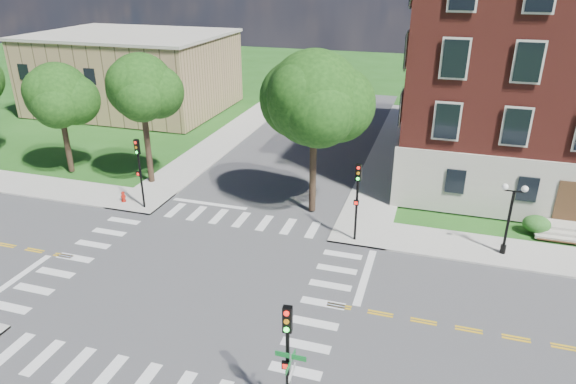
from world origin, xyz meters
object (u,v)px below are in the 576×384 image
(traffic_signal_nw, at_px, (139,165))
(twin_lamp_west, at_px, (510,215))
(traffic_signal_ne, at_px, (357,193))
(traffic_signal_se, at_px, (287,349))
(street_sign_pole, at_px, (291,375))
(fire_hydrant, at_px, (123,197))

(traffic_signal_nw, distance_m, twin_lamp_west, 22.84)
(traffic_signal_ne, bearing_deg, traffic_signal_se, -89.80)
(traffic_signal_se, relative_size, street_sign_pole, 1.55)
(fire_hydrant, bearing_deg, twin_lamp_west, 0.77)
(traffic_signal_nw, bearing_deg, twin_lamp_west, 1.76)
(twin_lamp_west, distance_m, fire_hydrant, 24.76)
(twin_lamp_west, distance_m, street_sign_pole, 16.97)
(traffic_signal_se, xyz_separation_m, street_sign_pole, (0.19, -0.23, -0.88))
(traffic_signal_se, height_order, traffic_signal_nw, same)
(traffic_signal_nw, bearing_deg, traffic_signal_se, -43.91)
(traffic_signal_se, xyz_separation_m, fire_hydrant, (-16.36, 14.34, -2.72))
(traffic_signal_ne, height_order, street_sign_pole, traffic_signal_ne)
(street_sign_pole, height_order, fire_hydrant, street_sign_pole)
(traffic_signal_nw, relative_size, fire_hydrant, 6.40)
(twin_lamp_west, height_order, street_sign_pole, twin_lamp_west)
(traffic_signal_ne, distance_m, traffic_signal_nw, 14.46)
(traffic_signal_ne, height_order, traffic_signal_nw, same)
(traffic_signal_nw, xyz_separation_m, street_sign_pole, (14.70, -14.20, -0.88))
(traffic_signal_ne, relative_size, traffic_signal_nw, 1.00)
(twin_lamp_west, relative_size, fire_hydrant, 5.64)
(traffic_signal_se, bearing_deg, fire_hydrant, 138.78)
(twin_lamp_west, height_order, fire_hydrant, twin_lamp_west)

